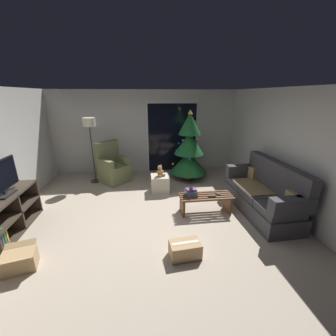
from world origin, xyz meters
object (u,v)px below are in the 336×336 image
cell_phone (191,189)px  teddy_bear_honey (160,171)px  media_shelf (7,216)px  coffee_table (206,201)px  remote_graphite (219,194)px  couch (264,194)px  television (1,178)px  teddy_bear_cream_by_tree (162,179)px  cardboard_box_open_near_shelf (20,261)px  christmas_tree (189,150)px  cardboard_box_taped_mid_floor (185,250)px  book_stack (191,192)px  ottoman (160,184)px  armchair (113,168)px  floor_lamp (90,129)px  remote_black (212,196)px

cell_phone → teddy_bear_honey: (-0.53, 1.12, -0.00)m
media_shelf → cell_phone: bearing=4.6°
coffee_table → remote_graphite: (0.27, -0.00, 0.14)m
couch → remote_graphite: 0.93m
couch → cell_phone: couch is taller
television → teddy_bear_cream_by_tree: (2.88, 1.85, -0.91)m
cardboard_box_open_near_shelf → teddy_bear_honey: bearing=46.4°
coffee_table → teddy_bear_honey: 1.43m
media_shelf → teddy_bear_honey: size_ratio=4.91×
coffee_table → christmas_tree: size_ratio=0.56×
christmas_tree → cardboard_box_taped_mid_floor: size_ratio=4.05×
book_stack → teddy_bear_cream_by_tree: 1.71m
cell_phone → ottoman: size_ratio=0.33×
couch → cell_phone: size_ratio=13.59×
christmas_tree → armchair: christmas_tree is taller
television → cardboard_box_open_near_shelf: (0.58, -0.98, -0.89)m
couch → cardboard_box_open_near_shelf: size_ratio=3.57×
couch → floor_lamp: size_ratio=1.10×
remote_black → cardboard_box_open_near_shelf: size_ratio=0.28×
christmas_tree → ottoman: 1.35m
cell_phone → christmas_tree: christmas_tree is taller
armchair → media_shelf: 2.73m
remote_graphite → cell_phone: (-0.59, -0.00, 0.15)m
book_stack → floor_lamp: size_ratio=0.15×
ottoman → cardboard_box_taped_mid_floor: 2.38m
book_stack → cell_phone: 0.09m
coffee_table → remote_graphite: 0.30m
book_stack → cardboard_box_taped_mid_floor: book_stack is taller
teddy_bear_honey → media_shelf: bearing=-153.7°
armchair → teddy_bear_honey: (1.26, -0.86, 0.14)m
remote_graphite → cell_phone: 0.61m
book_stack → cell_phone: bearing=-113.0°
ottoman → coffee_table: bearing=-52.9°
christmas_tree → armchair: 2.20m
television → teddy_bear_honey: television is taller
remote_black → remote_graphite: (0.17, 0.08, 0.00)m
book_stack → cardboard_box_open_near_shelf: bearing=-156.1°
coffee_table → armchair: armchair is taller
christmas_tree → media_shelf: 4.32m
teddy_bear_honey → cardboard_box_taped_mid_floor: bearing=-86.1°
remote_black → media_shelf: bearing=98.4°
remote_graphite → teddy_bear_honey: bearing=92.5°
cell_phone → book_stack: bearing=78.8°
remote_graphite → television: television is taller
remote_graphite → cardboard_box_taped_mid_floor: 1.59m
christmas_tree → floor_lamp: 2.74m
book_stack → teddy_bear_cream_by_tree: size_ratio=0.94×
couch → armchair: size_ratio=1.73×
couch → teddy_bear_honey: bearing=148.2°
couch → coffee_table: 1.20m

